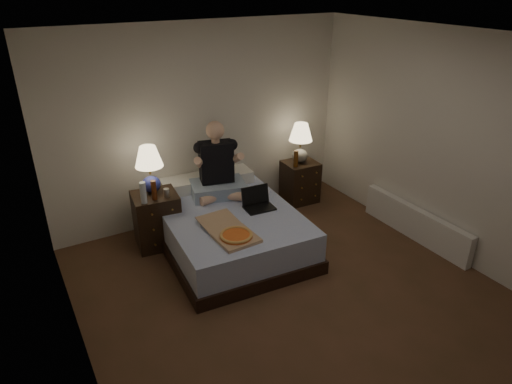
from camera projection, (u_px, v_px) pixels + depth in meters
floor at (301, 302)px, 4.57m from camera, size 4.00×4.50×0.00m
ceiling at (315, 42)px, 3.49m from camera, size 4.00×4.50×0.00m
wall_back at (203, 124)px, 5.78m from camera, size 4.00×0.00×2.50m
wall_left at (70, 252)px, 3.12m from camera, size 0.00×4.50×2.50m
wall_right at (457, 150)px, 4.94m from camera, size 0.00×4.50×2.50m
bed at (228, 228)px, 5.41m from camera, size 1.59×2.04×0.48m
nightstand_left at (157, 220)px, 5.42m from camera, size 0.56×0.51×0.66m
nightstand_right at (300, 182)px, 6.50m from camera, size 0.47×0.43×0.59m
lamp_left at (150, 169)px, 5.23m from camera, size 0.40×0.40×0.56m
lamp_right at (300, 143)px, 6.26m from camera, size 0.33×0.33×0.56m
water_bottle at (143, 193)px, 5.03m from camera, size 0.07×0.07×0.25m
soda_can at (167, 193)px, 5.21m from camera, size 0.07×0.07×0.10m
beer_bottle_left at (154, 190)px, 5.12m from camera, size 0.06×0.06×0.23m
beer_bottle_right at (296, 159)px, 6.19m from camera, size 0.06×0.06×0.23m
person at (217, 160)px, 5.48m from camera, size 0.77×0.67×0.93m
laptop at (260, 200)px, 5.29m from camera, size 0.36×0.31×0.24m
pizza_box at (236, 236)px, 4.71m from camera, size 0.43×0.78×0.08m
radiator at (415, 223)px, 5.61m from camera, size 0.10×1.60×0.40m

